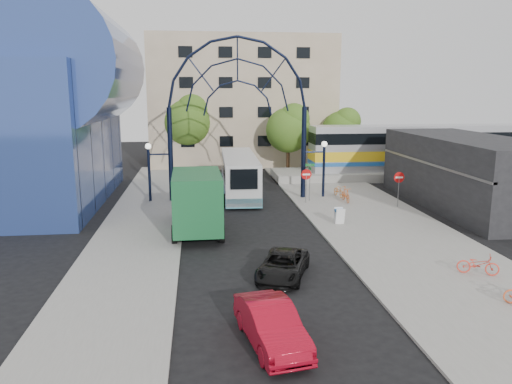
{
  "coord_description": "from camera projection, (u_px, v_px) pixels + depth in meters",
  "views": [
    {
      "loc": [
        -3.0,
        -23.05,
        8.2
      ],
      "look_at": [
        0.41,
        6.0,
        2.24
      ],
      "focal_mm": 35.0,
      "sensor_mm": 36.0,
      "label": 1
    }
  ],
  "objects": [
    {
      "name": "bike_near_a",
      "position": [
        339.0,
        191.0,
        38.62
      ],
      "size": [
        0.79,
        1.78,
        0.91
      ],
      "primitive_type": "imported",
      "rotation": [
        0.0,
        0.0,
        0.11
      ],
      "color": "orange",
      "rests_on": "sidewalk_east"
    },
    {
      "name": "black_suv",
      "position": [
        283.0,
        265.0,
        22.17
      ],
      "size": [
        3.24,
        4.53,
        1.15
      ],
      "primitive_type": "imported",
      "rotation": [
        0.0,
        0.0,
        -0.36
      ],
      "color": "black",
      "rests_on": "ground"
    },
    {
      "name": "do_not_enter_sign",
      "position": [
        399.0,
        181.0,
        35.0
      ],
      "size": [
        0.76,
        0.07,
        2.48
      ],
      "color": "slate",
      "rests_on": "sidewalk_east"
    },
    {
      "name": "ground",
      "position": [
        262.0,
        261.0,
        24.41
      ],
      "size": [
        120.0,
        120.0,
        0.0
      ],
      "primitive_type": "plane",
      "color": "black",
      "rests_on": "ground"
    },
    {
      "name": "sandwich_board",
      "position": [
        340.0,
        214.0,
        30.72
      ],
      "size": [
        0.55,
        0.61,
        0.99
      ],
      "color": "white",
      "rests_on": "sidewalk_east"
    },
    {
      "name": "tree_north_c",
      "position": [
        343.0,
        129.0,
        52.12
      ],
      "size": [
        4.16,
        4.16,
        6.5
      ],
      "color": "#382314",
      "rests_on": "ground"
    },
    {
      "name": "stop_sign",
      "position": [
        306.0,
        178.0,
        36.23
      ],
      "size": [
        0.8,
        0.07,
        2.5
      ],
      "color": "slate",
      "rests_on": "sidewalk_east"
    },
    {
      "name": "plaza_west",
      "position": [
        140.0,
        231.0,
        29.49
      ],
      "size": [
        5.0,
        50.0,
        0.12
      ],
      "primitive_type": "cube",
      "color": "gray",
      "rests_on": "ground"
    },
    {
      "name": "sidewalk_east",
      "position": [
        388.0,
        232.0,
        29.2
      ],
      "size": [
        8.0,
        56.0,
        0.12
      ],
      "primitive_type": "cube",
      "color": "gray",
      "rests_on": "ground"
    },
    {
      "name": "train_car",
      "position": [
        440.0,
        147.0,
        47.52
      ],
      "size": [
        25.1,
        3.05,
        4.2
      ],
      "color": "#B7B7BC",
      "rests_on": "train_platform"
    },
    {
      "name": "red_sedan",
      "position": [
        271.0,
        324.0,
        16.28
      ],
      "size": [
        2.23,
        4.48,
        1.41
      ],
      "primitive_type": "imported",
      "rotation": [
        0.0,
        0.0,
        0.18
      ],
      "color": "#A40A1D",
      "rests_on": "ground"
    },
    {
      "name": "tree_north_b",
      "position": [
        189.0,
        119.0,
        52.04
      ],
      "size": [
        5.12,
        5.12,
        8.0
      ],
      "color": "#382314",
      "rests_on": "ground"
    },
    {
      "name": "green_truck",
      "position": [
        197.0,
        201.0,
        29.14
      ],
      "size": [
        2.94,
        7.34,
        3.67
      ],
      "rotation": [
        0.0,
        0.0,
        0.02
      ],
      "color": "black",
      "rests_on": "ground"
    },
    {
      "name": "street_name_sign",
      "position": [
        310.0,
        174.0,
        36.84
      ],
      "size": [
        0.7,
        0.7,
        2.8
      ],
      "color": "slate",
      "rests_on": "sidewalk_east"
    },
    {
      "name": "apartment_block",
      "position": [
        240.0,
        101.0,
        57.27
      ],
      "size": [
        20.0,
        12.1,
        14.0
      ],
      "color": "tan",
      "rests_on": "ground"
    },
    {
      "name": "city_bus",
      "position": [
        239.0,
        174.0,
        39.71
      ],
      "size": [
        2.97,
        11.61,
        3.17
      ],
      "rotation": [
        0.0,
        0.0,
        -0.03
      ],
      "color": "silver",
      "rests_on": "ground"
    },
    {
      "name": "gateway_arch",
      "position": [
        238.0,
        86.0,
        36.32
      ],
      "size": [
        13.64,
        0.44,
        12.1
      ],
      "color": "black",
      "rests_on": "ground"
    },
    {
      "name": "bike_far_a",
      "position": [
        478.0,
        264.0,
        22.25
      ],
      "size": [
        1.87,
        1.32,
        0.93
      ],
      "primitive_type": "imported",
      "rotation": [
        0.0,
        0.0,
        1.13
      ],
      "color": "#ED412F",
      "rests_on": "sidewalk_east"
    },
    {
      "name": "commercial_block_east",
      "position": [
        467.0,
        172.0,
        35.47
      ],
      "size": [
        6.0,
        16.0,
        5.0
      ],
      "primitive_type": "cube",
      "color": "black",
      "rests_on": "ground"
    },
    {
      "name": "train_platform",
      "position": [
        438.0,
        173.0,
        48.02
      ],
      "size": [
        32.0,
        5.0,
        0.8
      ],
      "primitive_type": "cube",
      "color": "gray",
      "rests_on": "ground"
    },
    {
      "name": "bike_near_b",
      "position": [
        346.0,
        194.0,
        36.81
      ],
      "size": [
        0.54,
        1.86,
        1.11
      ],
      "primitive_type": "imported",
      "rotation": [
        0.0,
        0.0,
        -0.01
      ],
      "color": "#D16129",
      "rests_on": "sidewalk_east"
    },
    {
      "name": "transit_hall",
      "position": [
        25.0,
        112.0,
        35.92
      ],
      "size": [
        16.5,
        18.0,
        14.5
      ],
      "color": "#2F478F",
      "rests_on": "ground"
    },
    {
      "name": "tree_north_a",
      "position": [
        290.0,
        127.0,
        49.42
      ],
      "size": [
        4.48,
        4.48,
        7.0
      ],
      "color": "#382314",
      "rests_on": "ground"
    }
  ]
}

